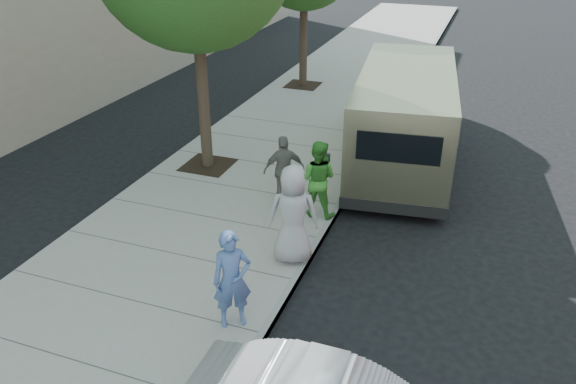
% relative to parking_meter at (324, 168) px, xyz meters
% --- Properties ---
extents(ground, '(120.00, 120.00, 0.00)m').
position_rel_parking_meter_xyz_m(ground, '(-1.09, -1.40, -1.05)').
color(ground, black).
rests_on(ground, ground).
extents(sidewalk, '(5.00, 60.00, 0.15)m').
position_rel_parking_meter_xyz_m(sidewalk, '(-2.09, -1.40, -0.98)').
color(sidewalk, gray).
rests_on(sidewalk, ground).
extents(curb_face, '(0.12, 60.00, 0.16)m').
position_rel_parking_meter_xyz_m(curb_face, '(0.35, -1.40, -0.98)').
color(curb_face, gray).
rests_on(curb_face, ground).
extents(parking_meter, '(0.26, 0.10, 1.24)m').
position_rel_parking_meter_xyz_m(parking_meter, '(0.00, 0.00, 0.00)').
color(parking_meter, gray).
rests_on(parking_meter, sidewalk).
extents(van, '(2.99, 6.95, 2.50)m').
position_rel_parking_meter_xyz_m(van, '(1.19, 3.11, 0.27)').
color(van, tan).
rests_on(van, ground).
extents(person_officer, '(0.73, 0.68, 1.68)m').
position_rel_parking_meter_xyz_m(person_officer, '(-0.17, -4.31, -0.06)').
color(person_officer, '#506DAA').
rests_on(person_officer, sidewalk).
extents(person_green_shirt, '(0.83, 0.65, 1.70)m').
position_rel_parking_meter_xyz_m(person_green_shirt, '(0.01, -0.47, -0.05)').
color(person_green_shirt, green).
rests_on(person_green_shirt, sidewalk).
extents(person_gray_shirt, '(1.08, 0.87, 1.92)m').
position_rel_parking_meter_xyz_m(person_gray_shirt, '(0.11, -2.27, 0.06)').
color(person_gray_shirt, '#AFAFB1').
rests_on(person_gray_shirt, sidewalk).
extents(person_striped_polo, '(0.99, 0.81, 1.58)m').
position_rel_parking_meter_xyz_m(person_striped_polo, '(-0.86, -0.17, -0.11)').
color(person_striped_polo, slate).
rests_on(person_striped_polo, sidewalk).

